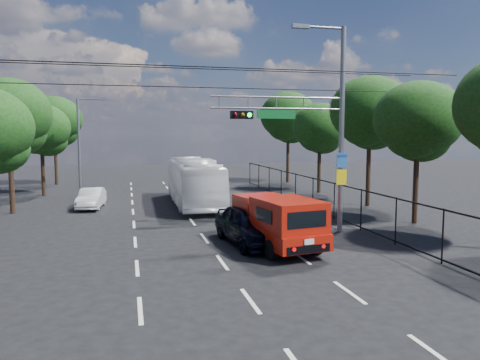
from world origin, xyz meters
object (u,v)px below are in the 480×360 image
object	(u,v)px
signal_mast	(317,120)
white_bus	(194,182)
white_van	(91,198)
navy_hatchback	(250,225)
red_pickup	(275,220)

from	to	relation	value
signal_mast	white_bus	size ratio (longest dim) A/B	0.87
white_bus	white_van	world-z (taller)	white_bus
white_bus	white_van	distance (m)	6.48
signal_mast	white_bus	world-z (taller)	signal_mast
navy_hatchback	white_bus	world-z (taller)	white_bus
navy_hatchback	signal_mast	bearing A→B (deg)	15.58
signal_mast	white_bus	bearing A→B (deg)	113.64
navy_hatchback	white_van	size ratio (longest dim) A/B	1.29
white_bus	white_van	size ratio (longest dim) A/B	2.90
signal_mast	white_bus	xyz separation A→B (m)	(-4.37, 9.98, -3.73)
white_bus	red_pickup	bearing A→B (deg)	-82.01
red_pickup	navy_hatchback	world-z (taller)	red_pickup
signal_mast	red_pickup	xyz separation A→B (m)	(-2.77, -2.34, -4.11)
signal_mast	red_pickup	world-z (taller)	signal_mast
signal_mast	navy_hatchback	world-z (taller)	signal_mast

